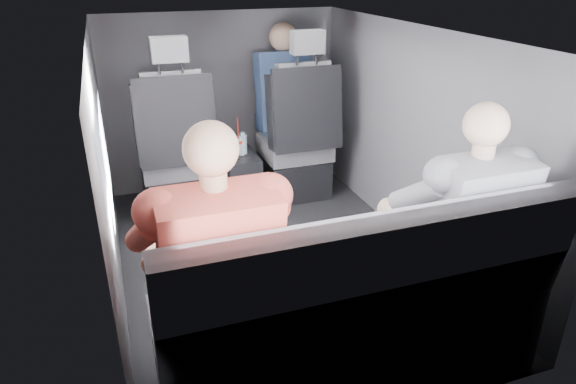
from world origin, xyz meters
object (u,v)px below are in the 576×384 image
object	(u,v)px
passenger_rear_left	(214,270)
passenger_rear_right	(452,228)
rear_bench	(354,324)
soda_cup	(239,145)
front_seat_right	(297,147)
center_console	(239,177)
front_seat_left	(177,161)
water_bottle	(243,144)
passenger_front_right	(283,93)
laptop_black	(434,214)
laptop_white	(217,249)

from	to	relation	value
passenger_rear_left	passenger_rear_right	distance (m)	1.05
rear_bench	soda_cup	size ratio (longest dim) A/B	5.82
front_seat_right	center_console	distance (m)	0.49
front_seat_left	front_seat_right	distance (m)	0.90
rear_bench	soda_cup	bearing A→B (deg)	90.05
center_console	passenger_rear_left	world-z (taller)	passenger_rear_left
water_bottle	center_console	bearing A→B (deg)	113.79
rear_bench	front_seat_left	bearing A→B (deg)	103.31
front_seat_right	soda_cup	size ratio (longest dim) A/B	4.60
soda_cup	passenger_front_right	distance (m)	0.58
soda_cup	laptop_black	xyz separation A→B (m)	(0.49, -1.68, 0.16)
rear_bench	soda_cup	distance (m)	1.90
laptop_black	passenger_rear_left	world-z (taller)	passenger_rear_left
rear_bench	passenger_rear_right	size ratio (longest dim) A/B	1.33
rear_bench	passenger_rear_right	xyz separation A→B (m)	(0.50, 0.10, 0.31)
center_console	soda_cup	bearing A→B (deg)	-91.91
soda_cup	laptop_white	bearing A→B (deg)	-107.02
center_console	passenger_rear_right	bearing A→B (deg)	-74.93
front_seat_right	soda_cup	world-z (taller)	front_seat_right
front_seat_left	laptop_white	bearing A→B (deg)	-91.95
front_seat_left	water_bottle	world-z (taller)	front_seat_left
water_bottle	passenger_rear_right	xyz separation A→B (m)	(0.47, -1.78, 0.15)
front_seat_right	center_console	xyz separation A→B (m)	(-0.45, 0.04, -0.20)
laptop_white	passenger_rear_left	xyz separation A→B (m)	(-0.04, -0.15, 0.00)
water_bottle	passenger_front_right	world-z (taller)	passenger_front_right
front_seat_left	rear_bench	world-z (taller)	front_seat_left
rear_bench	passenger_rear_left	distance (m)	0.65
laptop_white	passenger_front_right	distance (m)	2.13
front_seat_left	laptop_black	xyz separation A→B (m)	(0.94, -1.68, 0.23)
front_seat_right	center_console	bearing A→B (deg)	174.93
center_console	soda_cup	distance (m)	0.27
laptop_black	passenger_rear_left	xyz separation A→B (m)	(-1.04, -0.12, -0.00)
rear_bench	passenger_rear_right	distance (m)	0.60
center_console	passenger_front_right	distance (m)	0.73
laptop_black	passenger_rear_left	distance (m)	1.04
passenger_rear_left	passenger_rear_right	xyz separation A→B (m)	(1.05, 0.00, -0.01)
rear_bench	center_console	bearing A→B (deg)	90.00
center_console	passenger_front_right	xyz separation A→B (m)	(0.43, 0.22, 0.55)
rear_bench	laptop_black	size ratio (longest dim) A/B	4.21
center_console	front_seat_left	bearing A→B (deg)	-174.93
passenger_rear_right	rear_bench	bearing A→B (deg)	-169.13
laptop_white	passenger_rear_left	size ratio (longest dim) A/B	0.28
laptop_white	front_seat_right	bearing A→B (deg)	59.98
water_bottle	soda_cup	bearing A→B (deg)	151.79
soda_cup	water_bottle	distance (m)	0.03
front_seat_right	passenger_rear_right	world-z (taller)	front_seat_right
center_console	rear_bench	xyz separation A→B (m)	(-0.00, -1.94, 0.11)
passenger_rear_left	center_console	bearing A→B (deg)	73.42
rear_bench	passenger_front_right	size ratio (longest dim) A/B	1.90
passenger_rear_left	passenger_front_right	world-z (taller)	passenger_front_right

